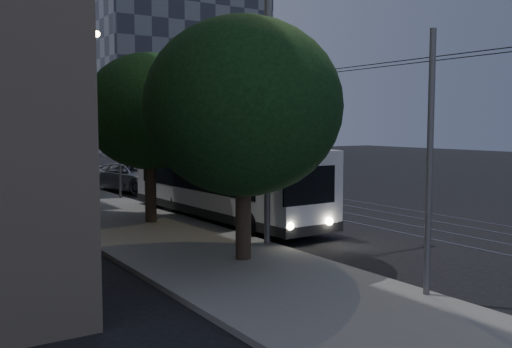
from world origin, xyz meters
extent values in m
plane|color=black|center=(0.00, 0.00, 0.00)|extent=(120.00, 120.00, 0.00)
cube|color=slate|center=(-7.50, 20.00, 0.07)|extent=(5.00, 90.00, 0.15)
cube|color=#93929A|center=(0.28, 20.00, 0.01)|extent=(0.08, 90.00, 0.02)
cube|color=#93929A|center=(1.72, 20.00, 0.01)|extent=(0.08, 90.00, 0.02)
cube|color=#93929A|center=(3.28, 20.00, 0.01)|extent=(0.08, 90.00, 0.02)
cube|color=#93929A|center=(4.72, 20.00, 0.01)|extent=(0.08, 90.00, 0.02)
cylinder|color=black|center=(-3.85, 20.00, 5.60)|extent=(0.02, 90.00, 0.02)
cylinder|color=black|center=(-3.15, 20.00, 5.60)|extent=(0.02, 90.00, 0.02)
cylinder|color=#605F62|center=(-5.30, -10.00, 3.00)|extent=(0.14, 0.14, 6.00)
cylinder|color=#605F62|center=(-5.30, 10.00, 3.00)|extent=(0.14, 0.14, 6.00)
cylinder|color=#605F62|center=(-5.30, 30.00, 3.00)|extent=(0.14, 0.14, 6.00)
cube|color=#333641|center=(18.00, 55.00, 12.00)|extent=(22.00, 18.00, 24.00)
cube|color=silver|center=(-3.86, 1.79, 1.70)|extent=(2.92, 11.59, 2.73)
cube|color=black|center=(-3.86, 1.79, 0.48)|extent=(2.96, 11.63, 0.34)
cube|color=black|center=(-3.86, 2.27, 1.82)|extent=(2.88, 9.20, 1.01)
cube|color=black|center=(-3.86, -3.93, 1.96)|extent=(2.14, 0.17, 1.25)
cube|color=black|center=(-3.86, 7.51, 1.92)|extent=(1.94, 0.16, 0.96)
cube|color=#2AFF5F|center=(-3.86, -3.93, 2.83)|extent=(1.53, 0.12, 0.31)
cube|color=gray|center=(-3.86, 4.66, 3.31)|extent=(2.13, 2.19, 0.48)
sphere|color=white|center=(-4.68, -3.98, 0.72)|extent=(0.25, 0.25, 0.25)
sphere|color=white|center=(-3.05, -3.98, 0.72)|extent=(0.25, 0.25, 0.25)
cylinder|color=#605F62|center=(-4.15, 5.67, 4.38)|extent=(0.06, 4.34, 2.49)
cylinder|color=#605F62|center=(-3.57, 5.67, 4.38)|extent=(0.06, 4.34, 2.49)
cylinder|color=black|center=(-5.03, -1.89, 0.48)|extent=(0.29, 0.96, 0.96)
cylinder|color=black|center=(-2.69, -1.89, 0.48)|extent=(0.29, 0.96, 0.96)
cylinder|color=black|center=(-5.03, 4.32, 0.48)|extent=(0.29, 0.96, 0.96)
cylinder|color=black|center=(-2.69, 4.32, 0.48)|extent=(0.29, 0.96, 0.96)
cylinder|color=black|center=(-5.03, 6.16, 0.48)|extent=(0.29, 0.96, 0.96)
cylinder|color=black|center=(-2.69, 6.16, 0.48)|extent=(0.29, 0.96, 0.96)
imported|color=#B2B4BA|center=(-3.34, 13.50, 0.85)|extent=(4.90, 6.72, 1.70)
imported|color=silver|center=(-3.87, 16.81, 0.70)|extent=(2.78, 4.41, 1.40)
imported|color=white|center=(-4.30, 21.53, 0.66)|extent=(3.34, 4.88, 1.31)
imported|color=silver|center=(-2.70, 27.63, 0.61)|extent=(2.14, 3.89, 1.21)
imported|color=silver|center=(-4.30, 30.63, 0.74)|extent=(2.31, 4.54, 1.48)
cylinder|color=black|center=(-6.97, -4.90, 1.18)|extent=(0.44, 0.44, 2.36)
ellipsoid|color=black|center=(-6.97, -4.90, 4.43)|extent=(5.53, 5.53, 4.97)
cylinder|color=black|center=(-6.79, 2.31, 1.29)|extent=(0.44, 0.44, 2.57)
ellipsoid|color=black|center=(-6.79, 2.31, 4.44)|extent=(4.97, 4.97, 4.47)
cylinder|color=black|center=(-6.50, 13.09, 1.38)|extent=(0.44, 0.44, 2.76)
ellipsoid|color=black|center=(-6.50, 13.09, 4.31)|extent=(4.14, 4.14, 3.73)
cylinder|color=black|center=(-7.00, 18.39, 1.34)|extent=(0.44, 0.44, 2.69)
ellipsoid|color=black|center=(-7.00, 18.39, 4.68)|extent=(5.31, 5.31, 4.78)
cylinder|color=black|center=(-6.50, 27.85, 1.31)|extent=(0.44, 0.44, 2.62)
ellipsoid|color=black|center=(-6.50, 27.85, 4.59)|extent=(5.25, 5.25, 4.73)
cylinder|color=black|center=(-6.50, 35.37, 1.15)|extent=(0.44, 0.44, 2.30)
ellipsoid|color=black|center=(-6.50, 35.37, 4.37)|extent=(5.53, 5.53, 4.98)
cylinder|color=#605F62|center=(-5.20, -3.47, 5.69)|extent=(0.20, 0.20, 11.38)
cylinder|color=#605F62|center=(-5.20, 20.77, 5.31)|extent=(0.20, 0.20, 10.62)
cylinder|color=#605F62|center=(-4.03, 20.77, 10.20)|extent=(2.34, 0.12, 0.12)
sphere|color=#FFD88C|center=(-2.97, 20.77, 10.09)|extent=(0.44, 0.44, 0.44)
camera|label=1|loc=(-15.25, -18.41, 3.94)|focal=40.00mm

